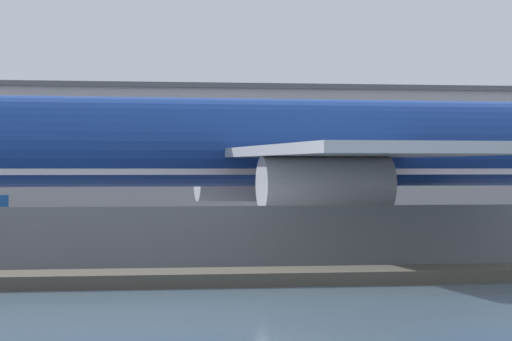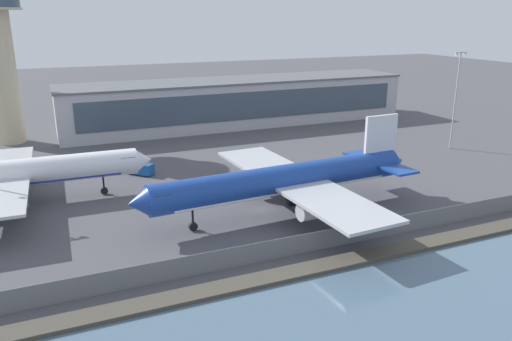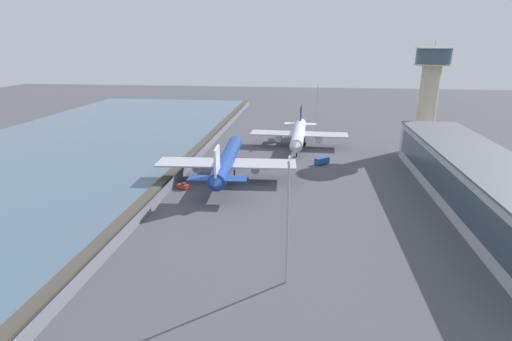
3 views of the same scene
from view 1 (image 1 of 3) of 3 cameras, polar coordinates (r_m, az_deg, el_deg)
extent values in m
plane|color=#4C4C51|center=(65.09, -1.58, -3.63)|extent=(500.00, 500.00, 0.00)
cube|color=#474238|center=(44.90, 1.93, -4.99)|extent=(320.00, 3.00, 0.50)
cube|color=slate|center=(49.23, 0.91, -3.25)|extent=(280.00, 0.08, 2.72)
cylinder|color=slate|center=(49.23, 0.91, -3.25)|extent=(0.10, 0.10, 2.72)
cylinder|color=#193D93|center=(62.67, 0.43, 1.33)|extent=(42.49, 6.92, 4.55)
cube|color=silver|center=(62.66, 0.43, 0.18)|extent=(36.10, 5.66, 0.82)
cube|color=#B7BABF|center=(53.42, 5.08, 0.93)|extent=(10.43, 20.79, 0.46)
cube|color=#B7BABF|center=(73.03, 0.27, 0.71)|extent=(10.43, 20.79, 0.46)
cylinder|color=#B7BABF|center=(54.61, 3.29, -0.64)|extent=(6.05, 2.83, 2.50)
cylinder|color=#B7BABF|center=(71.17, -0.44, -0.46)|extent=(6.05, 2.83, 2.50)
cylinder|color=black|center=(61.13, 3.64, -2.02)|extent=(0.36, 0.36, 2.66)
cylinder|color=black|center=(61.20, 3.64, -3.27)|extent=(1.52, 1.10, 1.47)
cylinder|color=black|center=(65.73, 2.48, -1.87)|extent=(0.36, 0.36, 2.66)
cylinder|color=black|center=(65.79, 2.48, -3.03)|extent=(1.52, 1.10, 1.47)
cube|color=#B2B2B7|center=(129.88, 3.37, 0.92)|extent=(96.22, 17.66, 12.14)
cube|color=#3D4C5B|center=(121.21, 4.29, 1.27)|extent=(88.52, 0.16, 7.29)
cube|color=#5B5E63|center=(130.13, 3.37, 3.71)|extent=(96.82, 18.26, 0.50)
camera|label=2|loc=(33.96, -108.18, 49.00)|focal=35.00mm
camera|label=3|loc=(152.48, 46.28, 13.19)|focal=28.00mm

